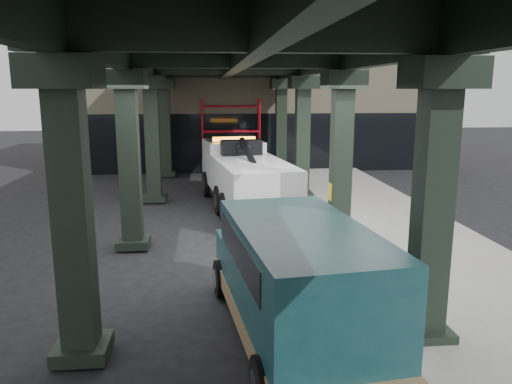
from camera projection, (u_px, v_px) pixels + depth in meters
ground at (258, 269)px, 12.72m from camera, size 90.00×90.00×0.00m
sidewalk at (400, 238)px, 15.07m from camera, size 5.00×40.00×0.15m
lane_stripe at (308, 243)px, 14.82m from camera, size 0.12×38.00×0.01m
viaduct at (236, 53)px, 13.52m from camera, size 7.40×32.00×6.40m
building at (258, 97)px, 31.59m from camera, size 22.00×10.00×8.00m
scaffolding at (231, 135)px, 26.56m from camera, size 3.08×0.88×4.00m
tow_truck at (243, 174)px, 19.12m from camera, size 3.35×8.42×2.69m
towed_van at (295, 278)px, 8.79m from camera, size 2.80×5.81×2.27m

